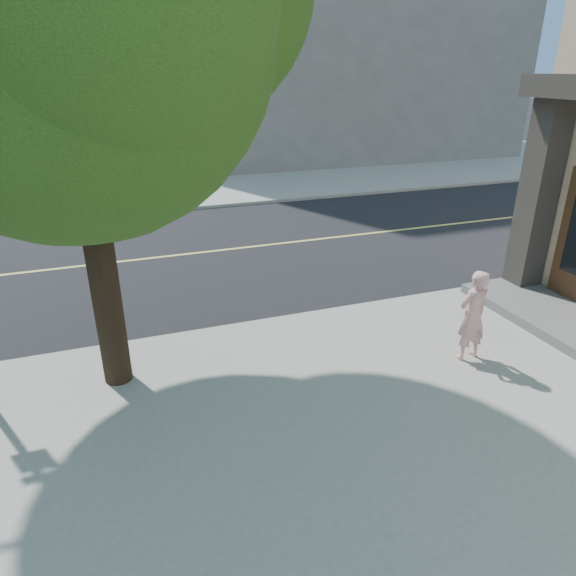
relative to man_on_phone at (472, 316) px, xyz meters
name	(u,v)px	position (x,y,z in m)	size (l,w,h in m)	color
ground	(32,362)	(-6.78, 2.48, -0.89)	(140.00, 140.00, 0.00)	black
road_ew	(50,270)	(-6.78, 6.98, -0.88)	(140.00, 9.00, 0.01)	black
sidewalk_ne	(306,147)	(6.72, 23.98, -0.83)	(29.00, 25.00, 0.12)	gray
filler_ne	(313,19)	(7.22, 24.48, 6.23)	(18.00, 16.00, 14.00)	slate
man_on_phone	(472,316)	(0.00, 0.00, 0.00)	(0.56, 0.37, 1.53)	#DF9F99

